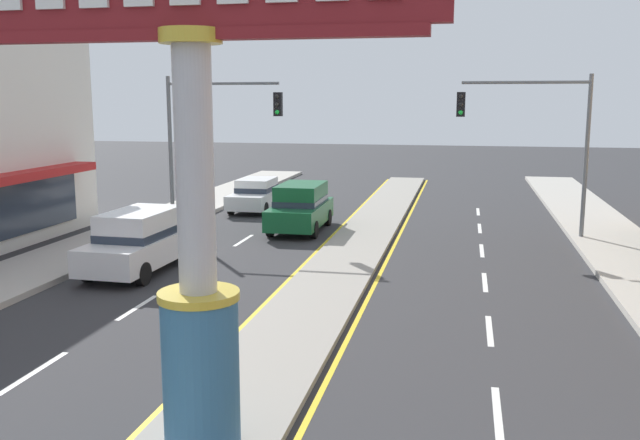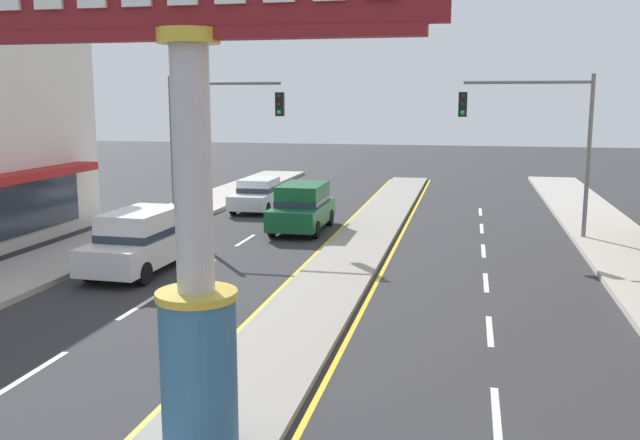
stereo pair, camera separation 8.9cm
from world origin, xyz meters
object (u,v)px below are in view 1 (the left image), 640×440
object	(u,v)px
traffic_light_right_side	(538,127)
suv_near_left_lane	(139,240)
traffic_light_left_side	(210,125)
sedan_mid_left_lane	(256,194)
suv_far_left_oncoming	(301,207)
district_sign	(195,184)

from	to	relation	value
traffic_light_right_side	suv_near_left_lane	size ratio (longest dim) A/B	1.33
traffic_light_left_side	traffic_light_right_side	xyz separation A→B (m)	(12.69, 0.59, 0.00)
suv_near_left_lane	sedan_mid_left_lane	size ratio (longest dim) A/B	1.08
sedan_mid_left_lane	suv_far_left_oncoming	bearing A→B (deg)	-54.46
district_sign	suv_far_left_oncoming	world-z (taller)	district_sign
traffic_light_left_side	sedan_mid_left_lane	distance (m)	6.23
district_sign	suv_far_left_oncoming	size ratio (longest dim) A/B	1.63
district_sign	sedan_mid_left_lane	bearing A→B (deg)	105.03
traffic_light_left_side	traffic_light_right_side	bearing A→B (deg)	2.67
district_sign	traffic_light_right_side	bearing A→B (deg)	70.57
district_sign	traffic_light_left_side	distance (m)	18.52
traffic_light_right_side	suv_far_left_oncoming	xyz separation A→B (m)	(-9.10, -0.04, -3.26)
traffic_light_right_side	suv_near_left_lane	distance (m)	14.97
district_sign	sedan_mid_left_lane	world-z (taller)	district_sign
sedan_mid_left_lane	district_sign	bearing A→B (deg)	-74.97
traffic_light_left_side	sedan_mid_left_lane	bearing A→B (deg)	86.85
sedan_mid_left_lane	traffic_light_right_side	bearing A→B (deg)	-20.26
traffic_light_left_side	suv_near_left_lane	world-z (taller)	traffic_light_left_side
traffic_light_right_side	traffic_light_left_side	bearing A→B (deg)	-177.33
traffic_light_left_side	sedan_mid_left_lane	world-z (taller)	traffic_light_left_side
traffic_light_left_side	district_sign	bearing A→B (deg)	-69.97
district_sign	traffic_light_left_side	bearing A→B (deg)	110.03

